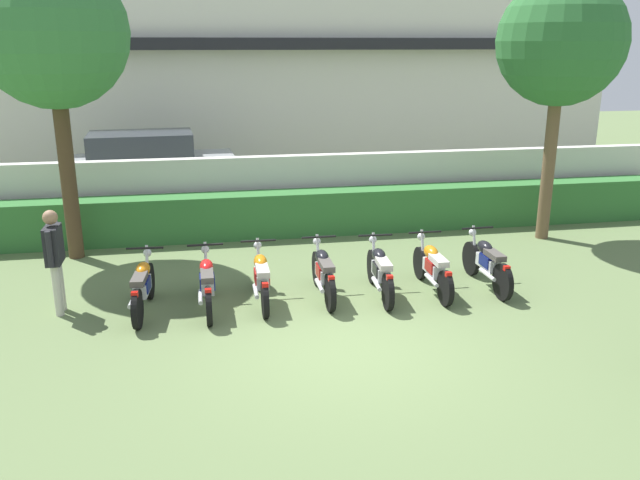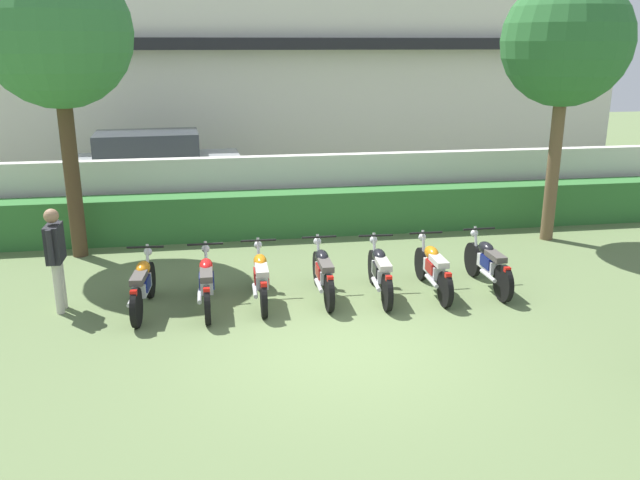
% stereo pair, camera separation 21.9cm
% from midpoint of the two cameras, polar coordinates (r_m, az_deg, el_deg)
% --- Properties ---
extents(ground, '(60.00, 60.00, 0.00)m').
position_cam_midpoint_polar(ground, '(9.55, 1.72, -9.19)').
color(ground, '#607547').
extents(building, '(24.26, 6.50, 7.85)m').
position_cam_midpoint_polar(building, '(24.42, -6.49, 16.06)').
color(building, silver).
rests_on(building, ground).
extents(compound_wall, '(23.05, 0.30, 1.69)m').
position_cam_midpoint_polar(compound_wall, '(15.40, -3.43, 4.22)').
color(compound_wall, silver).
rests_on(compound_wall, ground).
extents(hedge_row, '(18.44, 0.70, 0.99)m').
position_cam_midpoint_polar(hedge_row, '(14.81, -3.06, 2.32)').
color(hedge_row, '#337033').
rests_on(hedge_row, ground).
extents(parked_car, '(4.59, 2.27, 1.89)m').
position_cam_midpoint_polar(parked_car, '(18.48, -15.00, 6.08)').
color(parked_car, '#9EA3A8').
rests_on(parked_car, ground).
extents(tree_near_inspector, '(2.82, 2.82, 5.78)m').
position_cam_midpoint_polar(tree_near_inspector, '(13.66, -22.70, 16.17)').
color(tree_near_inspector, '#4C3823').
rests_on(tree_near_inspector, ground).
extents(tree_far_side, '(2.65, 2.65, 5.54)m').
position_cam_midpoint_polar(tree_far_side, '(14.89, 19.80, 15.82)').
color(tree_far_side, brown).
rests_on(tree_far_side, ground).
extents(motorcycle_in_row_0, '(0.60, 1.85, 0.97)m').
position_cam_midpoint_polar(motorcycle_in_row_0, '(10.90, -15.71, -3.89)').
color(motorcycle_in_row_0, black).
rests_on(motorcycle_in_row_0, ground).
extents(motorcycle_in_row_1, '(0.60, 1.92, 0.96)m').
position_cam_midpoint_polar(motorcycle_in_row_1, '(10.83, -10.35, -3.67)').
color(motorcycle_in_row_1, black).
rests_on(motorcycle_in_row_1, ground).
extents(motorcycle_in_row_2, '(0.60, 1.88, 0.95)m').
position_cam_midpoint_polar(motorcycle_in_row_2, '(10.97, -5.70, -3.24)').
color(motorcycle_in_row_2, black).
rests_on(motorcycle_in_row_2, ground).
extents(motorcycle_in_row_3, '(0.60, 1.83, 0.97)m').
position_cam_midpoint_polar(motorcycle_in_row_3, '(11.12, -0.28, -2.83)').
color(motorcycle_in_row_3, black).
rests_on(motorcycle_in_row_3, ground).
extents(motorcycle_in_row_4, '(0.60, 1.89, 0.96)m').
position_cam_midpoint_polar(motorcycle_in_row_4, '(11.24, 4.68, -2.68)').
color(motorcycle_in_row_4, black).
rests_on(motorcycle_in_row_4, ground).
extents(motorcycle_in_row_5, '(0.60, 1.92, 0.96)m').
position_cam_midpoint_polar(motorcycle_in_row_5, '(11.54, 9.23, -2.34)').
color(motorcycle_in_row_5, black).
rests_on(motorcycle_in_row_5, ground).
extents(motorcycle_in_row_6, '(0.60, 1.93, 0.97)m').
position_cam_midpoint_polar(motorcycle_in_row_6, '(11.95, 13.79, -1.89)').
color(motorcycle_in_row_6, black).
rests_on(motorcycle_in_row_6, ground).
extents(inspector_person, '(0.23, 0.68, 1.70)m').
position_cam_midpoint_polar(inspector_person, '(11.17, -22.60, -1.03)').
color(inspector_person, beige).
rests_on(inspector_person, ground).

